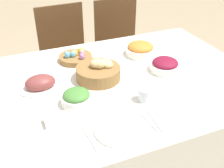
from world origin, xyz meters
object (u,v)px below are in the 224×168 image
Objects in this scene: egg_basket at (76,57)px; carrot_bowl at (140,49)px; butter_dish at (57,120)px; green_salad_bowl at (77,98)px; dinner_plate at (120,129)px; chair_far_center at (67,56)px; spoon at (154,120)px; drinking_cup at (145,94)px; bread_basket at (99,71)px; fork at (90,138)px; chair_far_right at (120,47)px; beet_salad_bowl at (165,65)px; knife at (149,122)px; ham_platter at (40,84)px.

egg_basket is 1.07× the size of carrot_bowl.
carrot_bowl reaches higher than butter_dish.
green_salad_bowl is 0.30m from dinner_plate.
spoon is (0.10, -1.35, 0.26)m from chair_far_center.
butter_dish is at bearing -114.26° from egg_basket.
egg_basket is 0.49m from green_salad_bowl.
drinking_cup reaches higher than spoon.
dinner_plate is at bearing -90.54° from egg_basket.
bread_basket is 1.61× the size of green_salad_bowl.
butter_dish reaches higher than dinner_plate.
dinner_plate is at bearing -141.64° from drinking_cup.
carrot_bowl reaches higher than fork.
beet_salad_bowl is (-0.13, -0.95, 0.30)m from chair_far_right.
beet_salad_bowl is at bearing 47.22° from knife.
green_salad_bowl is 0.39m from knife.
ham_platter is 1.39× the size of beet_salad_bowl.
butter_dish is (-0.26, -0.58, -0.01)m from egg_basket.
spoon is at bearing -77.04° from bread_basket.
ham_platter is 0.65m from knife.
butter_dish is (-0.11, 0.16, 0.01)m from fork.
carrot_bowl reaches higher than egg_basket.
carrot_bowl is 0.86m from butter_dish.
knife and spoon have the same top height.
beet_salad_bowl reaches higher than ham_platter.
drinking_cup is (-0.23, -0.49, -0.01)m from carrot_bowl.
chair_far_right is 3.55× the size of ham_platter.
chair_far_center is 12.51× the size of drinking_cup.
bread_basket is 1.20× the size of egg_basket.
egg_basket is at bearing 65.74° from butter_dish.
ham_platter is 0.33m from butter_dish.
carrot_bowl is (0.37, 0.19, -0.01)m from bread_basket.
knife is at bearing -80.58° from bread_basket.
ham_platter is 1.61× the size of green_salad_bowl.
bread_basket is at bearing 45.23° from green_salad_bowl.
bread_basket is 0.47m from dinner_plate.
butter_dish is at bearing -144.61° from carrot_bowl.
chair_far_right reaches higher than egg_basket.
egg_basket is 1.17× the size of beet_salad_bowl.
egg_basket reaches higher than dinner_plate.
chair_far_right is 1.45m from knife.
dinner_plate is at bearing -123.87° from carrot_bowl.
carrot_bowl is 0.88m from fork.
chair_far_right is at bearing 56.06° from green_salad_bowl.
butter_dish reaches higher than knife.
chair_far_right reaches higher than spoon.
drinking_cup is (0.07, 0.17, 0.03)m from knife.
green_salad_bowl is 2.20× the size of drinking_cup.
bread_basket is at bearing 170.91° from beet_salad_bowl.
bread_basket is 0.34m from ham_platter.
knife is at bearing -50.00° from ham_platter.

